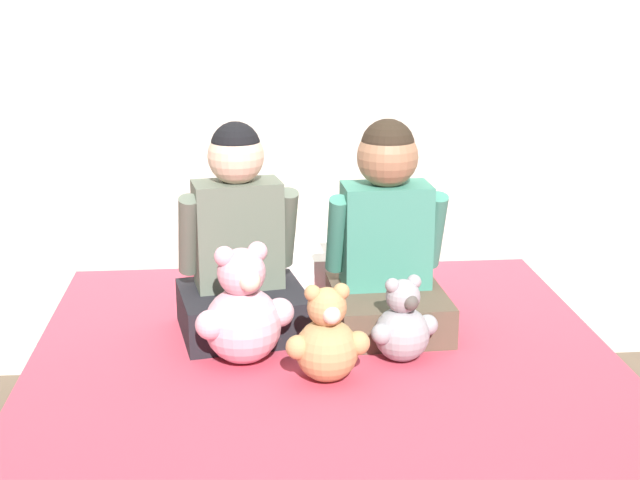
{
  "coord_description": "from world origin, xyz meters",
  "views": [
    {
      "loc": [
        -0.2,
        -1.92,
        1.4
      ],
      "look_at": [
        0.0,
        0.35,
        0.71
      ],
      "focal_mm": 50.0,
      "sensor_mm": 36.0,
      "label": 1
    }
  ],
  "objects": [
    {
      "name": "pillow_at_headboard",
      "position": [
        0.0,
        0.83,
        0.48
      ],
      "size": [
        0.59,
        0.28,
        0.11
      ],
      "color": "white",
      "rests_on": "bed"
    },
    {
      "name": "bed",
      "position": [
        0.0,
        0.0,
        0.21
      ],
      "size": [
        1.56,
        1.99,
        0.43
      ],
      "color": "#997F60",
      "rests_on": "ground_plane"
    },
    {
      "name": "teddy_bear_between_children",
      "position": [
        -0.01,
        0.08,
        0.53
      ],
      "size": [
        0.21,
        0.16,
        0.25
      ],
      "rotation": [
        0.0,
        0.0,
        0.09
      ],
      "color": "tan",
      "rests_on": "bed"
    },
    {
      "name": "wall_behind_bed",
      "position": [
        0.0,
        1.14,
        1.25
      ],
      "size": [
        8.0,
        0.06,
        2.5
      ],
      "color": "beige",
      "rests_on": "ground_plane"
    },
    {
      "name": "child_on_right",
      "position": [
        0.2,
        0.44,
        0.67
      ],
      "size": [
        0.34,
        0.37,
        0.59
      ],
      "rotation": [
        0.0,
        0.0,
        0.04
      ],
      "color": "brown",
      "rests_on": "bed"
    },
    {
      "name": "teddy_bear_held_by_left_child",
      "position": [
        -0.21,
        0.21,
        0.56
      ],
      "size": [
        0.25,
        0.2,
        0.32
      ],
      "rotation": [
        0.0,
        0.0,
        0.38
      ],
      "color": "#DBA3B2",
      "rests_on": "bed"
    },
    {
      "name": "child_on_left",
      "position": [
        -0.22,
        0.43,
        0.66
      ],
      "size": [
        0.38,
        0.36,
        0.59
      ],
      "rotation": [
        0.0,
        0.0,
        0.17
      ],
      "color": "black",
      "rests_on": "bed"
    },
    {
      "name": "teddy_bear_held_by_right_child",
      "position": [
        0.2,
        0.18,
        0.52
      ],
      "size": [
        0.18,
        0.14,
        0.23
      ],
      "rotation": [
        0.0,
        0.0,
        0.37
      ],
      "color": "#939399",
      "rests_on": "bed"
    }
  ]
}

